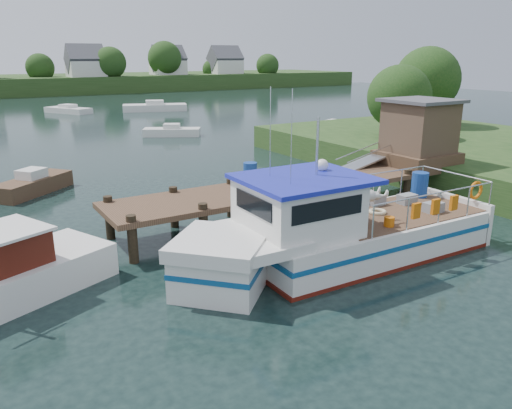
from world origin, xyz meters
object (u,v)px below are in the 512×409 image
lobster_boat (334,232)px  moored_d (68,110)px  moored_c (334,127)px  moored_b (172,131)px  dock (380,152)px  moored_far (155,107)px  moored_rowboat (33,184)px

lobster_boat → moored_d: size_ratio=1.91×
lobster_boat → moored_c: bearing=51.0°
moored_c → moored_b: bearing=148.8°
moored_d → moored_b: bearing=-80.1°
dock → lobster_boat: bearing=-144.6°
lobster_boat → moored_far: lobster_boat is taller
moored_d → moored_c: bearing=-57.1°
moored_d → moored_far: bearing=-17.4°
moored_c → moored_d: (-17.04, 27.23, 0.02)m
moored_c → moored_rowboat: bearing=-173.6°
moored_rowboat → moored_b: 18.39m
lobster_boat → moored_rowboat: size_ratio=2.89×
moored_b → moored_d: size_ratio=0.78×
moored_b → moored_c: moored_b is taller
moored_rowboat → moored_d: size_ratio=0.66×
moored_far → moored_d: 9.91m
lobster_boat → dock: bearing=36.7°
lobster_boat → moored_far: bearing=77.3°
moored_b → moored_c: (13.46, -4.73, -0.03)m
moored_d → dock: bearing=-83.8°
lobster_boat → moored_c: size_ratio=1.87×
lobster_boat → moored_c: (19.26, 22.72, -0.67)m
moored_rowboat → moored_far: moored_far is taller
dock → lobster_boat: (-6.53, -4.64, -1.23)m
moored_rowboat → moored_b: bearing=36.6°
lobster_boat → moored_rowboat: bearing=117.2°
moored_rowboat → moored_d: moored_rowboat is taller
dock → moored_b: bearing=91.8°
dock → moored_far: 42.55m
moored_far → moored_c: size_ratio=1.25×
moored_b → moored_c: bearing=-24.3°
moored_rowboat → moored_d: 36.96m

